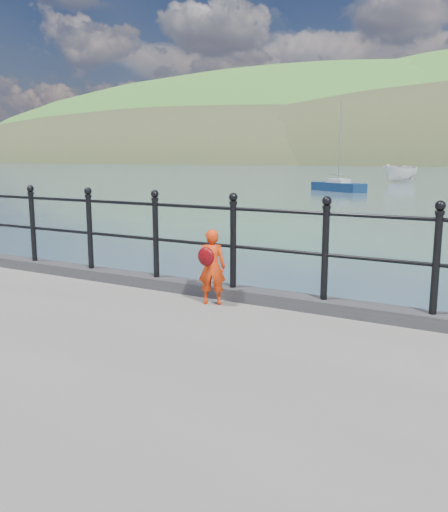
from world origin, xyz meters
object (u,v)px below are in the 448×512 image
Objects in this scene: railing at (193,231)px; sailboat_port at (338,187)px; launch_white at (401,173)px; child at (211,266)px.

railing is 2.51× the size of sailboat_port.
launch_white is 0.70× the size of sailboat_port.
sailboat_port reaches higher than railing.
child is at bearing -45.76° from sailboat_port.
railing is 3.58× the size of launch_white.
child is 56.36m from launch_white.
sailboat_port reaches higher than child.
child is 0.13× the size of sailboat_port.
launch_white is (-9.34, 55.57, -0.50)m from child.
sailboat_port is (-9.92, 36.97, -1.48)m from railing.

